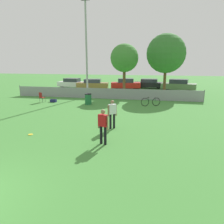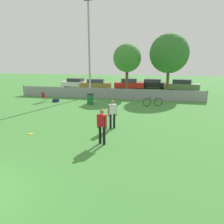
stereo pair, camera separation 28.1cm
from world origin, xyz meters
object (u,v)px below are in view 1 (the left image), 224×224
at_px(bicycle_sideline, 151,102).
at_px(parked_car_white, 72,83).
at_px(tree_far_right, 166,54).
at_px(parked_car_tan, 93,84).
at_px(player_receiver_white, 112,112).
at_px(player_defender_red, 103,124).
at_px(parked_car_red, 126,84).
at_px(tree_near_pole, 124,58).
at_px(frisbee_disc, 30,134).
at_px(gear_bag_sideline, 53,101).
at_px(trash_bin, 88,99).
at_px(light_pole, 86,41).
at_px(parked_car_olive, 179,85).
at_px(folding_chair_sideline, 42,97).
at_px(parked_car_dark, 149,84).

height_order(bicycle_sideline, parked_car_white, parked_car_white).
bearing_deg(tree_far_right, parked_car_tan, 157.72).
distance_m(player_receiver_white, bicycle_sideline, 7.50).
bearing_deg(bicycle_sideline, player_defender_red, -119.46).
bearing_deg(parked_car_tan, parked_car_red, 5.33).
bearing_deg(tree_near_pole, parked_car_white, 144.41).
distance_m(player_defender_red, bicycle_sideline, 9.92).
xyz_separation_m(player_receiver_white, parked_car_tan, (-6.55, 18.03, -0.30)).
distance_m(player_defender_red, parked_car_red, 21.76).
bearing_deg(bicycle_sideline, tree_far_right, 60.59).
relative_size(tree_far_right, frisbee_disc, 27.72).
distance_m(frisbee_disc, gear_bag_sideline, 9.78).
bearing_deg(player_defender_red, tree_far_right, 101.73).
distance_m(player_receiver_white, parked_car_red, 19.25).
height_order(tree_near_pole, player_receiver_white, tree_near_pole).
height_order(parked_car_tan, parked_car_red, parked_car_red).
relative_size(parked_car_white, parked_car_tan, 0.93).
bearing_deg(trash_bin, parked_car_white, 117.74).
bearing_deg(parked_car_tan, player_defender_red, -80.44).
bearing_deg(light_pole, frisbee_disc, -85.48).
bearing_deg(parked_car_olive, parked_car_red, -170.38).
height_order(tree_far_right, folding_chair_sideline, tree_far_right).
relative_size(tree_near_pole, parked_car_tan, 1.25).
height_order(light_pole, parked_car_olive, light_pole).
height_order(gear_bag_sideline, parked_car_tan, parked_car_tan).
relative_size(tree_near_pole, player_receiver_white, 3.43).
bearing_deg(parked_car_tan, bicycle_sideline, -60.08).
bearing_deg(player_defender_red, bicycle_sideline, 101.71).
bearing_deg(player_receiver_white, gear_bag_sideline, 94.58).
relative_size(frisbee_disc, parked_car_white, 0.06).
bearing_deg(parked_car_white, player_defender_red, -61.12).
relative_size(tree_far_right, gear_bag_sideline, 11.76).
distance_m(bicycle_sideline, parked_car_dark, 13.61).
relative_size(light_pole, parked_car_white, 2.39).
relative_size(tree_near_pole, tree_far_right, 0.84).
height_order(player_defender_red, parked_car_dark, player_defender_red).
distance_m(player_defender_red, parked_car_white, 23.72).
distance_m(frisbee_disc, bicycle_sideline, 11.02).
height_order(trash_bin, parked_car_white, parked_car_white).
bearing_deg(parked_car_dark, tree_far_right, -70.54).
bearing_deg(player_defender_red, parked_car_red, 118.12).
xyz_separation_m(tree_near_pole, player_receiver_white, (1.21, -12.64, -3.21)).
bearing_deg(frisbee_disc, bicycle_sideline, 56.64).
distance_m(parked_car_red, parked_car_olive, 7.30).
bearing_deg(tree_near_pole, gear_bag_sideline, -138.45).
distance_m(player_receiver_white, parked_car_tan, 19.19).
xyz_separation_m(player_receiver_white, bicycle_sideline, (1.98, 7.21, -0.61)).
relative_size(light_pole, frisbee_disc, 41.14).
bearing_deg(light_pole, parked_car_dark, 56.05).
xyz_separation_m(trash_bin, parked_car_dark, (4.97, 14.01, 0.16)).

